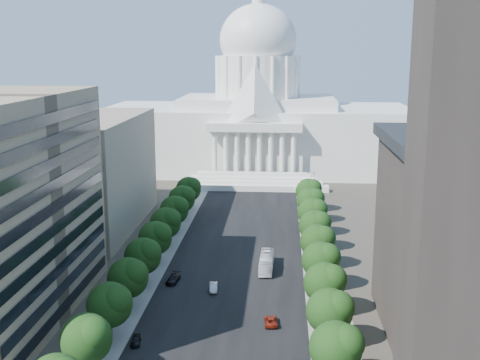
% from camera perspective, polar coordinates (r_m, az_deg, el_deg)
% --- Properties ---
extents(road_asphalt, '(30.00, 260.00, 0.01)m').
position_cam_1_polar(road_asphalt, '(152.49, 0.09, -5.82)').
color(road_asphalt, black).
rests_on(road_asphalt, ground).
extents(sidewalk_left, '(8.00, 260.00, 0.02)m').
position_cam_1_polar(sidewalk_left, '(154.91, -6.97, -5.62)').
color(sidewalk_left, gray).
rests_on(sidewalk_left, ground).
extents(sidewalk_right, '(8.00, 260.00, 0.02)m').
position_cam_1_polar(sidewalk_right, '(152.42, 7.28, -5.93)').
color(sidewalk_right, gray).
rests_on(sidewalk_right, ground).
extents(capitol, '(120.00, 56.00, 73.00)m').
position_cam_1_polar(capitol, '(241.27, 1.67, 5.76)').
color(capitol, white).
rests_on(capitol, ground).
extents(office_block_left_far, '(38.00, 52.00, 30.00)m').
position_cam_1_polar(office_block_left_far, '(168.28, -16.19, 0.70)').
color(office_block_left_far, gray).
rests_on(office_block_left_far, ground).
extents(tree_l_b, '(7.79, 7.60, 9.97)m').
position_cam_1_polar(tree_l_b, '(92.67, -14.23, -14.31)').
color(tree_l_b, '#33261C').
rests_on(tree_l_b, ground).
extents(tree_l_c, '(7.79, 7.60, 9.97)m').
position_cam_1_polar(tree_l_c, '(103.02, -12.13, -11.40)').
color(tree_l_c, '#33261C').
rests_on(tree_l_c, ground).
extents(tree_l_d, '(7.79, 7.60, 9.97)m').
position_cam_1_polar(tree_l_d, '(113.70, -10.45, -9.01)').
color(tree_l_d, '#33261C').
rests_on(tree_l_d, ground).
extents(tree_l_e, '(7.79, 7.60, 9.97)m').
position_cam_1_polar(tree_l_e, '(124.62, -9.08, -7.04)').
color(tree_l_e, '#33261C').
rests_on(tree_l_e, ground).
extents(tree_l_f, '(7.79, 7.60, 9.97)m').
position_cam_1_polar(tree_l_f, '(135.72, -7.94, -5.38)').
color(tree_l_f, '#33261C').
rests_on(tree_l_f, ground).
extents(tree_l_g, '(7.79, 7.60, 9.97)m').
position_cam_1_polar(tree_l_g, '(146.96, -6.98, -3.98)').
color(tree_l_g, '#33261C').
rests_on(tree_l_g, ground).
extents(tree_l_h, '(7.79, 7.60, 9.97)m').
position_cam_1_polar(tree_l_h, '(158.32, -6.15, -2.77)').
color(tree_l_h, '#33261C').
rests_on(tree_l_h, ground).
extents(tree_l_i, '(7.79, 7.60, 9.97)m').
position_cam_1_polar(tree_l_i, '(169.76, -5.44, -1.72)').
color(tree_l_i, '#33261C').
rests_on(tree_l_i, ground).
extents(tree_l_j, '(7.79, 7.60, 9.97)m').
position_cam_1_polar(tree_l_j, '(181.27, -4.83, -0.81)').
color(tree_l_j, '#33261C').
rests_on(tree_l_j, ground).
extents(tree_r_b, '(7.79, 7.60, 9.97)m').
position_cam_1_polar(tree_r_b, '(88.81, 9.30, -15.30)').
color(tree_r_b, '#33261C').
rests_on(tree_r_b, ground).
extents(tree_r_c, '(7.79, 7.60, 9.97)m').
position_cam_1_polar(tree_r_c, '(99.57, 8.68, -12.12)').
color(tree_r_c, '#33261C').
rests_on(tree_r_c, ground).
extents(tree_r_d, '(7.79, 7.60, 9.97)m').
position_cam_1_polar(tree_r_d, '(110.58, 8.20, -9.56)').
color(tree_r_d, '#33261C').
rests_on(tree_r_d, ground).
extents(tree_r_e, '(7.79, 7.60, 9.97)m').
position_cam_1_polar(tree_r_e, '(121.78, 7.81, -7.46)').
color(tree_r_e, '#33261C').
rests_on(tree_r_e, ground).
extents(tree_r_f, '(7.79, 7.60, 9.97)m').
position_cam_1_polar(tree_r_f, '(133.12, 7.48, -5.72)').
color(tree_r_f, '#33261C').
rests_on(tree_r_f, ground).
extents(tree_r_g, '(7.79, 7.60, 9.97)m').
position_cam_1_polar(tree_r_g, '(144.56, 7.21, -4.26)').
color(tree_r_g, '#33261C').
rests_on(tree_r_g, ground).
extents(tree_r_h, '(7.79, 7.60, 9.97)m').
position_cam_1_polar(tree_r_h, '(156.09, 6.99, -3.01)').
color(tree_r_h, '#33261C').
rests_on(tree_r_h, ground).
extents(tree_r_i, '(7.79, 7.60, 9.97)m').
position_cam_1_polar(tree_r_i, '(167.69, 6.79, -1.93)').
color(tree_r_i, '#33261C').
rests_on(tree_r_i, ground).
extents(tree_r_j, '(7.79, 7.60, 9.97)m').
position_cam_1_polar(tree_r_j, '(179.34, 6.62, -0.99)').
color(tree_r_j, '#33261C').
rests_on(tree_r_j, ground).
extents(streetlight_b, '(2.61, 0.44, 9.00)m').
position_cam_1_polar(streetlight_b, '(99.24, 9.63, -12.64)').
color(streetlight_b, gray).
rests_on(streetlight_b, ground).
extents(streetlight_c, '(2.61, 0.44, 9.00)m').
position_cam_1_polar(streetlight_c, '(122.29, 8.53, -7.71)').
color(streetlight_c, gray).
rests_on(streetlight_c, ground).
extents(streetlight_d, '(2.61, 0.44, 9.00)m').
position_cam_1_polar(streetlight_d, '(145.98, 7.80, -4.37)').
color(streetlight_d, gray).
rests_on(streetlight_d, ground).
extents(streetlight_e, '(2.61, 0.44, 9.00)m').
position_cam_1_polar(streetlight_e, '(170.05, 7.28, -1.96)').
color(streetlight_e, gray).
rests_on(streetlight_e, ground).
extents(streetlight_f, '(2.61, 0.44, 9.00)m').
position_cam_1_polar(streetlight_f, '(194.35, 6.89, -0.16)').
color(streetlight_f, gray).
rests_on(streetlight_f, ground).
extents(car_dark_a, '(2.02, 3.97, 1.29)m').
position_cam_1_polar(car_dark_a, '(103.45, -9.85, -14.75)').
color(car_dark_a, black).
rests_on(car_dark_a, ground).
extents(car_silver, '(2.03, 4.62, 1.47)m').
position_cam_1_polar(car_silver, '(122.32, -2.53, -10.13)').
color(car_silver, '#A5A7AD').
rests_on(car_silver, ground).
extents(car_red, '(2.58, 4.94, 1.33)m').
position_cam_1_polar(car_red, '(108.60, 2.95, -13.19)').
color(car_red, maroon).
rests_on(car_red, ground).
extents(car_dark_b, '(2.71, 5.44, 1.52)m').
position_cam_1_polar(car_dark_b, '(127.13, -6.34, -9.30)').
color(car_dark_b, black).
rests_on(car_dark_b, ground).
extents(city_bus, '(3.11, 12.12, 3.36)m').
position_cam_1_polar(city_bus, '(133.22, 2.53, -7.78)').
color(city_bus, silver).
rests_on(city_bus, ground).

